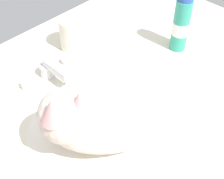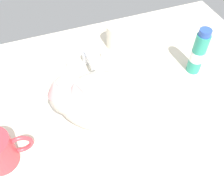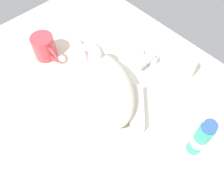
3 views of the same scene
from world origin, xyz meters
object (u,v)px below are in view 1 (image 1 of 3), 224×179
Objects in this scene: cat at (113,107)px; toothpaste_bottle at (181,24)px; faucet at (50,70)px; rinse_cup at (72,34)px.

toothpaste_bottle is at bearing 12.74° from cat.
cat is at bearing -93.63° from faucet.
toothpaste_bottle is (18.37, -19.15, 2.95)cm from rinse_cup.
toothpaste_bottle is at bearing -46.20° from rinse_cup.
cat reaches higher than toothpaste_bottle.
rinse_cup is at bearing 64.70° from cat.
cat is 3.99× the size of rinse_cup.
cat is (-1.33, -21.00, 4.84)cm from faucet.
faucet is 0.94× the size of toothpaste_bottle.
cat reaches higher than rinse_cup.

